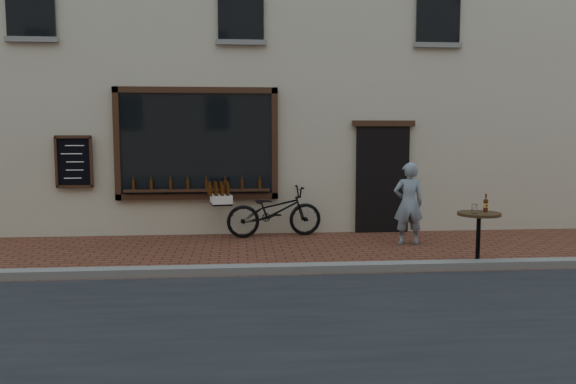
{
  "coord_description": "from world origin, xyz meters",
  "views": [
    {
      "loc": [
        -1.08,
        -7.92,
        2.07
      ],
      "look_at": [
        -0.27,
        1.2,
        1.1
      ],
      "focal_mm": 35.0,
      "sensor_mm": 36.0,
      "label": 1
    }
  ],
  "objects": [
    {
      "name": "pedestrian",
      "position": [
        2.05,
        2.12,
        0.76
      ],
      "size": [
        0.57,
        0.39,
        1.53
      ],
      "primitive_type": "imported",
      "rotation": [
        0.0,
        0.0,
        3.1
      ],
      "color": "gray",
      "rests_on": "ground"
    },
    {
      "name": "cargo_bicycle",
      "position": [
        -0.41,
        3.15,
        0.52
      ],
      "size": [
        2.31,
        0.96,
        1.08
      ],
      "rotation": [
        0.0,
        0.0,
        1.73
      ],
      "color": "black",
      "rests_on": "ground"
    },
    {
      "name": "kerb",
      "position": [
        0.0,
        0.2,
        0.06
      ],
      "size": [
        90.0,
        0.25,
        0.12
      ],
      "primitive_type": "cube",
      "color": "slate",
      "rests_on": "ground"
    },
    {
      "name": "bistro_table",
      "position": [
        2.62,
        0.35,
        0.6
      ],
      "size": [
        0.66,
        0.66,
        1.13
      ],
      "color": "black",
      "rests_on": "ground"
    },
    {
      "name": "ground",
      "position": [
        0.0,
        0.0,
        0.0
      ],
      "size": [
        90.0,
        90.0,
        0.0
      ],
      "primitive_type": "plane",
      "color": "#592D1D",
      "rests_on": "ground"
    },
    {
      "name": "shop_building",
      "position": [
        0.0,
        6.5,
        5.0
      ],
      "size": [
        28.0,
        6.2,
        10.0
      ],
      "color": "#BCB094",
      "rests_on": "ground"
    }
  ]
}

